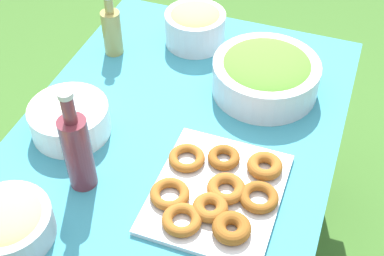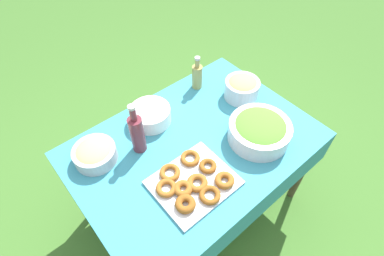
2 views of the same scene
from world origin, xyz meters
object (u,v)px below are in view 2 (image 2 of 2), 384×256
(pasta_bowl, at_px, (95,153))
(bread_bowl, at_px, (242,87))
(donut_platter, at_px, (193,182))
(olive_oil_bottle, at_px, (197,76))
(salad_bowl, at_px, (259,130))
(plate_stack, at_px, (150,115))
(wine_bottle, at_px, (137,133))

(pasta_bowl, bearing_deg, bread_bowl, 170.52)
(donut_platter, distance_m, olive_oil_bottle, 0.75)
(salad_bowl, xyz_separation_m, plate_stack, (0.38, -0.50, -0.02))
(donut_platter, height_order, bread_bowl, bread_bowl)
(olive_oil_bottle, bearing_deg, donut_platter, 47.58)
(salad_bowl, height_order, wine_bottle, wine_bottle)
(plate_stack, bearing_deg, olive_oil_bottle, -172.29)
(plate_stack, distance_m, bread_bowl, 0.60)
(salad_bowl, distance_m, bread_bowl, 0.35)
(olive_oil_bottle, bearing_deg, bread_bowl, 121.39)
(olive_oil_bottle, distance_m, bread_bowl, 0.30)
(salad_bowl, distance_m, donut_platter, 0.48)
(plate_stack, distance_m, wine_bottle, 0.22)
(salad_bowl, distance_m, wine_bottle, 0.67)
(wine_bottle, bearing_deg, donut_platter, 101.50)
(wine_bottle, bearing_deg, salad_bowl, 145.87)
(olive_oil_bottle, relative_size, bread_bowl, 1.08)
(plate_stack, distance_m, olive_oil_bottle, 0.42)
(bread_bowl, bearing_deg, donut_platter, 24.34)
(pasta_bowl, bearing_deg, wine_bottle, 157.59)
(bread_bowl, bearing_deg, salad_bowl, 59.43)
(pasta_bowl, xyz_separation_m, bread_bowl, (-0.95, 0.16, 0.02))
(donut_platter, xyz_separation_m, wine_bottle, (0.07, -0.36, 0.11))
(pasta_bowl, height_order, bread_bowl, bread_bowl)
(olive_oil_bottle, bearing_deg, wine_bottle, 17.74)
(pasta_bowl, height_order, donut_platter, pasta_bowl)
(salad_bowl, height_order, plate_stack, salad_bowl)
(wine_bottle, height_order, bread_bowl, wine_bottle)
(donut_platter, xyz_separation_m, bread_bowl, (-0.66, -0.30, 0.05))
(bread_bowl, bearing_deg, wine_bottle, -5.34)
(donut_platter, relative_size, bread_bowl, 1.84)
(salad_bowl, bearing_deg, donut_platter, -0.97)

